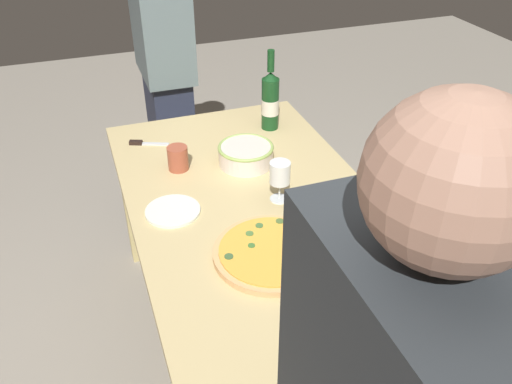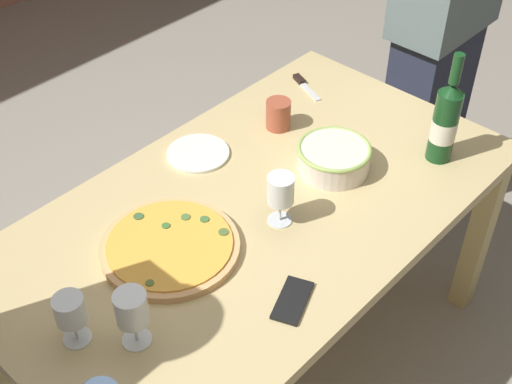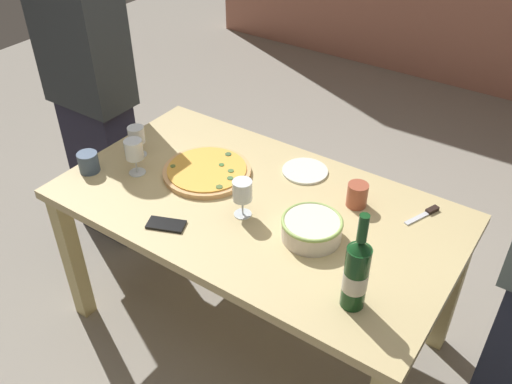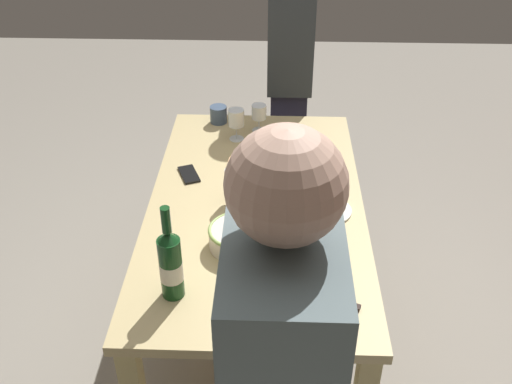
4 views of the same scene
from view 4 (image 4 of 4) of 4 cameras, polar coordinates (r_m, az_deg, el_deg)
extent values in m
plane|color=gray|center=(2.97, 0.00, -12.88)|extent=(8.00, 8.00, 0.00)
cube|color=tan|center=(2.49, 0.00, -1.38)|extent=(1.60, 0.90, 0.04)
cube|color=tan|center=(3.35, -6.32, 1.00)|extent=(0.07, 0.07, 0.71)
cube|color=tan|center=(3.33, 7.27, 0.73)|extent=(0.07, 0.07, 0.71)
cylinder|color=#E4AC6F|center=(2.71, 1.25, 2.68)|extent=(0.38, 0.38, 0.02)
cylinder|color=#F4AD3F|center=(2.70, 1.25, 2.93)|extent=(0.34, 0.34, 0.01)
cylinder|color=#54682E|center=(2.81, -0.15, 4.40)|extent=(0.02, 0.02, 0.00)
cylinder|color=#4E7739|center=(2.62, 2.12, 1.89)|extent=(0.03, 0.03, 0.00)
cylinder|color=#436E38|center=(2.59, 1.13, 1.55)|extent=(0.03, 0.03, 0.00)
cylinder|color=#3E7232|center=(2.67, 2.43, 2.57)|extent=(0.02, 0.02, 0.00)
cylinder|color=#4E6A32|center=(2.59, -0.52, 1.58)|extent=(0.03, 0.03, 0.00)
cylinder|color=#3F6236|center=(2.69, 4.22, 2.83)|extent=(0.03, 0.03, 0.00)
cylinder|color=silver|center=(2.23, -1.74, -4.39)|extent=(0.22, 0.22, 0.08)
torus|color=#9DBE5F|center=(2.20, -1.75, -3.67)|extent=(0.23, 0.23, 0.01)
cylinder|color=#14401B|center=(2.00, -8.22, -7.29)|extent=(0.08, 0.08, 0.24)
cone|color=#14401B|center=(1.91, -8.54, -4.34)|extent=(0.08, 0.08, 0.04)
cylinder|color=#14401B|center=(1.87, -8.72, -2.70)|extent=(0.03, 0.03, 0.09)
cylinder|color=silver|center=(2.00, -8.19, -7.54)|extent=(0.08, 0.08, 0.07)
cylinder|color=white|center=(3.01, 0.28, 6.00)|extent=(0.07, 0.07, 0.00)
cylinder|color=white|center=(3.00, 0.28, 6.59)|extent=(0.01, 0.01, 0.07)
cylinder|color=white|center=(2.97, 0.29, 7.77)|extent=(0.07, 0.07, 0.07)
cylinder|color=white|center=(2.48, -2.11, -0.96)|extent=(0.07, 0.07, 0.00)
cylinder|color=white|center=(2.45, -2.13, -0.25)|extent=(0.01, 0.01, 0.07)
cylinder|color=white|center=(2.41, -2.17, 1.25)|extent=(0.08, 0.08, 0.08)
cylinder|color=maroon|center=(2.43, -2.15, 0.67)|extent=(0.07, 0.07, 0.02)
cylinder|color=white|center=(2.94, -1.88, 5.17)|extent=(0.07, 0.07, 0.00)
cylinder|color=white|center=(2.92, -1.90, 5.83)|extent=(0.01, 0.01, 0.07)
cylinder|color=white|center=(2.88, -1.92, 7.19)|extent=(0.08, 0.08, 0.08)
cylinder|color=#415570|center=(3.08, -3.65, 7.50)|extent=(0.09, 0.09, 0.09)
cylinder|color=#A74F36|center=(2.18, 5.28, -5.17)|extent=(0.08, 0.08, 0.10)
cylinder|color=white|center=(2.44, 6.95, -1.76)|extent=(0.20, 0.20, 0.01)
cube|color=black|center=(2.67, -6.51, 1.72)|extent=(0.16, 0.12, 0.01)
cube|color=silver|center=(2.04, 7.04, -10.35)|extent=(0.07, 0.12, 0.01)
cube|color=black|center=(2.03, 9.28, -10.86)|extent=(0.04, 0.06, 0.02)
cube|color=slate|center=(1.35, 2.38, -14.92)|extent=(0.43, 0.24, 0.63)
sphere|color=#CDA18B|center=(1.06, 2.93, 0.62)|extent=(0.23, 0.23, 0.23)
cube|color=#222133|center=(3.58, 2.99, 4.62)|extent=(0.36, 0.20, 0.82)
cube|color=#2D3236|center=(3.29, 3.37, 15.50)|extent=(0.42, 0.24, 0.61)
camera|label=1|loc=(3.56, 10.78, 28.87)|focal=37.36mm
camera|label=2|loc=(3.29, -20.08, 31.09)|focal=48.56mm
camera|label=3|loc=(1.83, -56.91, 17.23)|focal=38.50mm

